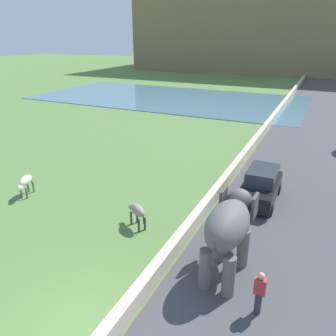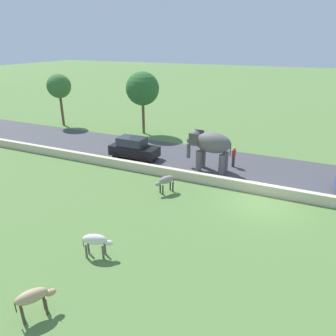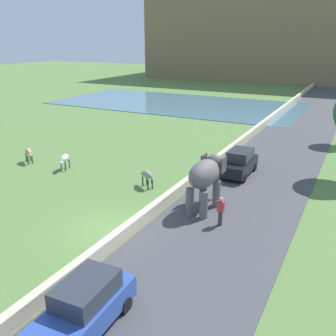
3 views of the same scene
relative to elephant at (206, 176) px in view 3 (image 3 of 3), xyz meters
The scene contains 12 objects.
ground_plane 5.93m from the elephant, 128.06° to the right, with size 220.00×220.00×0.00m, color #567A3D.
road_surface 15.82m from the elephant, 84.27° to the left, with size 7.00×120.00×0.06m, color #424247.
barrier_wall 13.90m from the elephant, 99.31° to the left, with size 0.40×110.00×0.67m, color beige.
lake 36.29m from the elephant, 118.76° to the left, with size 36.00×18.00×0.08m, color slate.
hill_distant 78.05m from the elephant, 97.00° to the left, with size 64.00×28.00×24.57m, color #7F6B4C.
elephant is the anchor object (origin of this frame).
person_beside_elephant 2.40m from the elephant, 45.53° to the right, with size 0.36×0.22×1.63m.
car_blue 10.50m from the elephant, 90.05° to the right, with size 1.94×4.07×1.80m.
car_black 6.53m from the elephant, 90.07° to the left, with size 1.80×4.00×1.80m.
cow_grey 4.98m from the elephant, 163.30° to the left, with size 1.35×1.03×1.15m.
cow_tan 15.52m from the elephant, behind, with size 1.35×1.03×1.15m.
cow_white 11.92m from the elephant, behind, with size 0.78×1.42×1.15m.
Camera 3 is at (10.51, -13.71, 9.25)m, focal length 39.85 mm.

